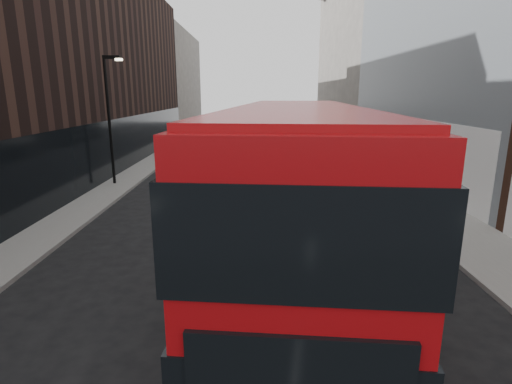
{
  "coord_description": "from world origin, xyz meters",
  "views": [
    {
      "loc": [
        -0.19,
        -4.44,
        5.19
      ],
      "look_at": [
        -0.17,
        6.39,
        2.5
      ],
      "focal_mm": 28.0,
      "sensor_mm": 36.0,
      "label": 1
    }
  ],
  "objects_px": {
    "street_lamp": "(110,112)",
    "car_c": "(284,153)",
    "red_bus": "(295,196)",
    "car_b": "(306,165)",
    "grey_bus": "(279,124)",
    "car_a": "(325,202)"
  },
  "relations": [
    {
      "from": "grey_bus",
      "to": "car_b",
      "type": "xyz_separation_m",
      "value": [
        0.63,
        -18.97,
        -1.16
      ]
    },
    {
      "from": "red_bus",
      "to": "car_c",
      "type": "relative_size",
      "value": 2.88
    },
    {
      "from": "street_lamp",
      "to": "car_c",
      "type": "distance_m",
      "value": 14.03
    },
    {
      "from": "grey_bus",
      "to": "car_a",
      "type": "distance_m",
      "value": 27.68
    },
    {
      "from": "car_c",
      "to": "car_b",
      "type": "bearing_deg",
      "value": -88.6
    },
    {
      "from": "red_bus",
      "to": "car_b",
      "type": "relative_size",
      "value": 2.74
    },
    {
      "from": "car_b",
      "to": "red_bus",
      "type": "bearing_deg",
      "value": -104.41
    },
    {
      "from": "street_lamp",
      "to": "car_c",
      "type": "bearing_deg",
      "value": 40.42
    },
    {
      "from": "grey_bus",
      "to": "car_b",
      "type": "relative_size",
      "value": 2.45
    },
    {
      "from": "street_lamp",
      "to": "car_c",
      "type": "xyz_separation_m",
      "value": [
        10.33,
        8.8,
        -3.56
      ]
    },
    {
      "from": "street_lamp",
      "to": "car_a",
      "type": "xyz_separation_m",
      "value": [
        11.01,
        -6.0,
        -3.54
      ]
    },
    {
      "from": "car_a",
      "to": "car_b",
      "type": "height_order",
      "value": "car_b"
    },
    {
      "from": "grey_bus",
      "to": "car_b",
      "type": "bearing_deg",
      "value": -87.49
    },
    {
      "from": "grey_bus",
      "to": "car_c",
      "type": "bearing_deg",
      "value": -90.75
    },
    {
      "from": "car_b",
      "to": "car_c",
      "type": "bearing_deg",
      "value": 92.47
    },
    {
      "from": "car_b",
      "to": "car_c",
      "type": "xyz_separation_m",
      "value": [
        -0.93,
        6.12,
        -0.12
      ]
    },
    {
      "from": "car_b",
      "to": "street_lamp",
      "type": "bearing_deg",
      "value": -172.83
    },
    {
      "from": "red_bus",
      "to": "car_b",
      "type": "bearing_deg",
      "value": 87.1
    },
    {
      "from": "grey_bus",
      "to": "car_c",
      "type": "xyz_separation_m",
      "value": [
        -0.3,
        -12.85,
        -1.28
      ]
    },
    {
      "from": "grey_bus",
      "to": "red_bus",
      "type": "bearing_deg",
      "value": -92.08
    },
    {
      "from": "street_lamp",
      "to": "car_c",
      "type": "height_order",
      "value": "street_lamp"
    },
    {
      "from": "street_lamp",
      "to": "car_b",
      "type": "height_order",
      "value": "street_lamp"
    }
  ]
}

